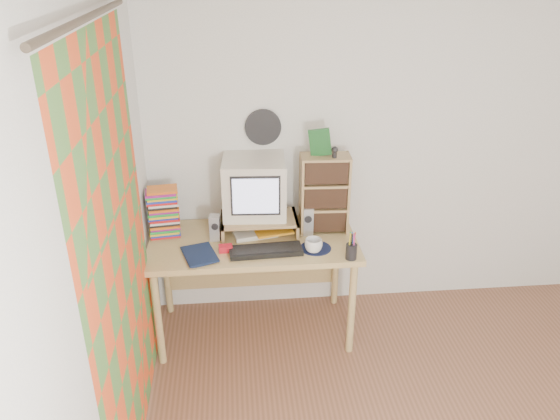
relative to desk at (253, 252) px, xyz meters
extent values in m
plane|color=white|center=(1.03, 0.31, 0.63)|extent=(3.50, 0.00, 3.50)
plane|color=white|center=(-0.72, -1.44, 0.63)|extent=(0.00, 3.50, 3.50)
plane|color=#EC4F21|center=(-0.68, -0.96, 0.53)|extent=(0.00, 2.20, 2.20)
cylinder|color=black|center=(0.10, 0.29, 0.81)|extent=(0.25, 0.02, 0.25)
cube|color=tan|center=(0.00, -0.06, 0.11)|extent=(1.40, 0.70, 0.04)
cube|color=tan|center=(0.00, 0.27, -0.24)|extent=(1.33, 0.02, 0.41)
cylinder|color=tan|center=(-0.64, -0.35, -0.26)|extent=(0.05, 0.05, 0.71)
cylinder|color=tan|center=(0.64, -0.35, -0.26)|extent=(0.05, 0.05, 0.71)
cylinder|color=tan|center=(-0.64, 0.23, -0.26)|extent=(0.05, 0.05, 0.71)
cylinder|color=tan|center=(0.64, 0.23, -0.26)|extent=(0.05, 0.05, 0.71)
cube|color=tan|center=(-0.20, 0.04, 0.19)|extent=(0.02, 0.30, 0.12)
cube|color=tan|center=(0.30, 0.04, 0.19)|extent=(0.02, 0.30, 0.12)
cube|color=tan|center=(0.05, 0.04, 0.24)|extent=(0.52, 0.30, 0.02)
cube|color=beige|center=(0.02, 0.09, 0.45)|extent=(0.44, 0.44, 0.40)
cube|color=#B3B3B8|center=(-0.25, -0.04, 0.23)|extent=(0.08, 0.08, 0.18)
cube|color=#B3B3B8|center=(0.38, 0.00, 0.23)|extent=(0.08, 0.08, 0.20)
cube|color=black|center=(0.08, -0.25, 0.15)|extent=(0.48, 0.18, 0.03)
cube|color=tan|center=(0.50, 0.04, 0.41)|extent=(0.34, 0.19, 0.55)
imported|color=silver|center=(0.38, -0.26, 0.18)|extent=(0.14, 0.14, 0.09)
imported|color=#101D3E|center=(-0.44, -0.28, 0.16)|extent=(0.28, 0.24, 0.05)
cylinder|color=black|center=(0.40, -0.22, 0.14)|extent=(0.22, 0.22, 0.00)
cube|color=red|center=(-0.18, -0.20, 0.16)|extent=(0.09, 0.06, 0.04)
cube|color=#17521F|center=(0.46, 0.06, 0.77)|extent=(0.14, 0.05, 0.18)
camera|label=1|loc=(-0.12, -3.31, 1.91)|focal=35.00mm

